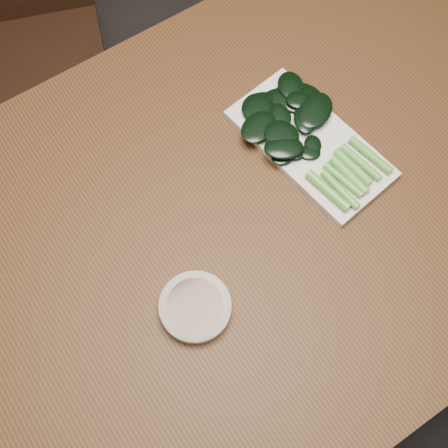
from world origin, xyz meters
TOP-DOWN VIEW (x-y plane):
  - ground at (0.00, 0.00)m, footprint 6.00×6.00m
  - table at (0.00, 0.00)m, footprint 1.40×0.80m
  - chair_far at (-0.12, 0.76)m, footprint 0.54×0.54m
  - sauce_bowl at (-0.14, -0.09)m, footprint 0.11×0.11m
  - serving_plate at (0.17, 0.04)m, footprint 0.17×0.29m
  - gai_lan at (0.17, 0.06)m, footprint 0.19×0.28m

SIDE VIEW (x-z plane):
  - ground at x=0.00m, z-range 0.00..0.00m
  - chair_far at x=-0.12m, z-range 0.04..0.93m
  - table at x=0.00m, z-range 0.30..1.05m
  - serving_plate at x=0.17m, z-range 0.75..0.76m
  - sauce_bowl at x=-0.14m, z-range 0.75..0.78m
  - gai_lan at x=0.17m, z-range 0.76..0.79m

